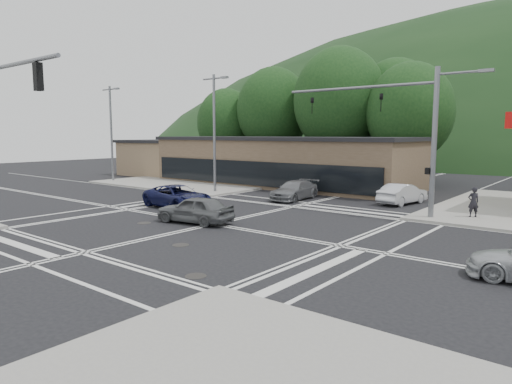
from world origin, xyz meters
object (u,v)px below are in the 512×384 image
Objects in this scene: car_northbound at (294,190)px; pedestrian at (473,202)px; car_blue_west at (178,197)px; car_queue_a at (403,194)px; car_queue_b at (374,187)px; car_grey_center at (195,209)px.

pedestrian is at bearing -4.74° from car_northbound.
car_northbound is at bearing -39.93° from pedestrian.
car_blue_west reaches higher than car_queue_a.
car_blue_west is 14.61m from car_queue_b.
car_grey_center is 1.02× the size of car_queue_a.
car_queue_b is 6.30m from car_northbound.
car_queue_a is at bearing 19.17° from car_northbound.
car_queue_b is at bearing -22.86° from car_blue_west.
car_grey_center is at bearing 72.64° from car_queue_b.
car_queue_b is at bearing -72.60° from pedestrian.
car_grey_center reaches higher than car_queue_b.
car_blue_west is 16.91m from pedestrian.
pedestrian is at bearing 122.97° from car_grey_center.
car_blue_west is at bearing 54.68° from car_queue_a.
car_blue_west is 8.36m from car_northbound.
car_blue_west is at bearing -13.11° from pedestrian.
car_northbound is at bearing 48.30° from car_queue_b.
car_northbound is at bearing 174.88° from car_grey_center.
car_queue_a is 7.20m from car_northbound.
pedestrian is (11.67, -0.32, 0.30)m from car_northbound.
car_grey_center is at bearing 3.77° from pedestrian.
car_queue_a is 0.89× the size of car_northbound.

